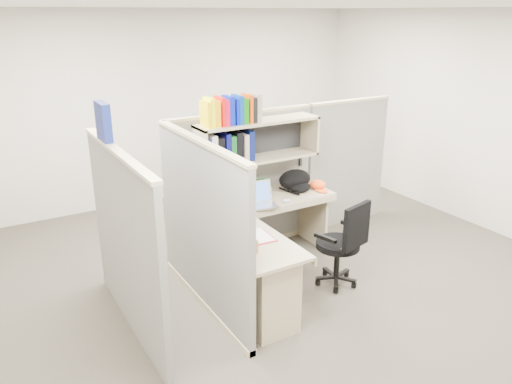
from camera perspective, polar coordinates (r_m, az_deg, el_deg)
ground at (r=5.30m, az=3.21°, el=-10.06°), size 6.00×6.00×0.00m
room_shell at (r=4.71m, az=3.58°, el=7.29°), size 6.00×6.00×6.00m
cubicle at (r=5.10m, az=-2.86°, el=-0.04°), size 3.79×1.84×1.95m
desk at (r=4.68m, az=1.06°, el=-8.19°), size 1.74×1.75×0.73m
laptop at (r=5.17m, az=0.45°, el=-0.37°), size 0.40×0.40×0.25m
backpack at (r=5.66m, az=4.77°, el=1.29°), size 0.42×0.34×0.23m
orange_cap at (r=5.77m, az=7.07°, el=0.87°), size 0.23×0.25×0.10m
snack_canister at (r=4.62m, az=-1.35°, el=-3.84°), size 0.10×0.10×0.10m
tissue_box at (r=4.20m, az=-0.88°, el=-5.78°), size 0.13×0.13×0.19m
mouse at (r=5.33m, az=3.50°, el=-0.98°), size 0.11×0.10×0.04m
paper_cup at (r=5.52m, az=-1.47°, el=0.09°), size 0.08×0.08×0.09m
book_stack at (r=5.71m, az=0.56°, el=0.87°), size 0.17×0.23×0.11m
loose_paper at (r=4.53m, az=0.10°, el=-5.06°), size 0.25×0.32×0.00m
task_chair at (r=5.12m, az=9.64°, el=-7.28°), size 0.53×0.49×0.93m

